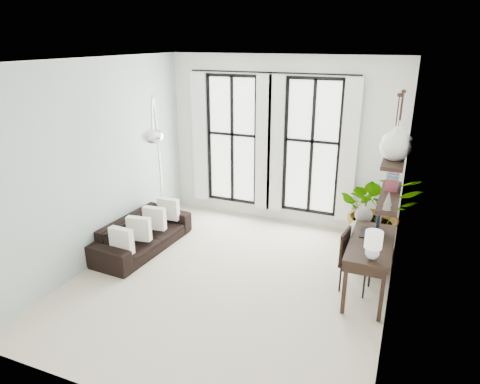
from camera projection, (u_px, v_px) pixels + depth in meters
The scene contains 16 objects.
floor at pixel (230, 280), 6.48m from camera, with size 5.00×5.00×0.00m, color beige.
ceiling at pixel (228, 60), 5.40m from camera, with size 5.00×5.00×0.00m, color white.
wall_left at pixel (98, 163), 6.74m from camera, with size 5.00×5.00×0.00m, color #A3B5AE.
wall_right at pixel (400, 202), 5.15m from camera, with size 5.00×5.00×0.00m, color white.
wall_back at pixel (281, 142), 8.12m from camera, with size 4.50×4.50×0.00m, color white.
windows at pixel (270, 144), 8.14m from camera, with size 3.26×0.13×2.65m.
wall_shelves at pixel (392, 179), 5.57m from camera, with size 0.25×1.30×0.60m.
sofa at pixel (143, 234), 7.36m from camera, with size 1.95×0.76×0.57m, color black.
throw_pillows at pixel (147, 223), 7.25m from camera, with size 0.40×1.52×0.40m.
plant at pixel (377, 211), 7.20m from camera, with size 1.29×1.12×1.44m, color #2D7228.
desk at pixel (370, 247), 5.88m from camera, with size 0.58×1.38×1.20m.
desk_chair at pixel (351, 257), 6.12m from camera, with size 0.47×0.47×0.89m.
arc_lamp at pixel (155, 133), 7.13m from camera, with size 0.77×1.14×2.60m.
buddha at pixel (361, 240), 6.85m from camera, with size 0.54×0.54×0.98m.
vase_a at pixel (396, 144), 5.13m from camera, with size 0.37×0.37×0.38m, color white.
vase_b at pixel (398, 137), 5.48m from camera, with size 0.37×0.37×0.38m, color white.
Camera 1 is at (2.27, -5.17, 3.46)m, focal length 32.00 mm.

